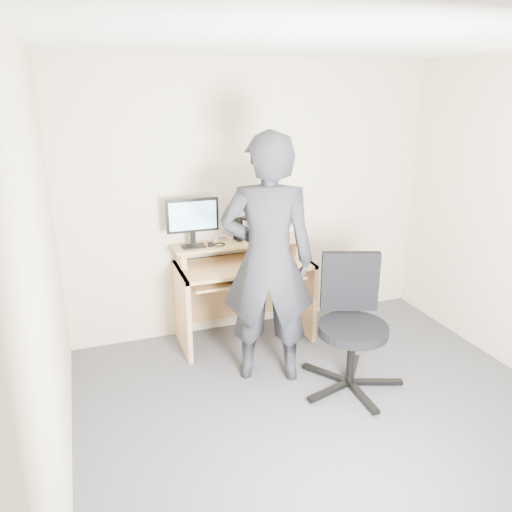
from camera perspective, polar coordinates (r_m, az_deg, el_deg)
ground at (r=3.73m, az=9.23°, el=-18.65°), size 3.50×3.50×0.00m
back_wall at (r=4.68m, az=-0.25°, el=6.39°), size 3.50×0.02×2.50m
ceiling at (r=2.99m, az=11.93°, el=23.16°), size 3.50×3.50×0.02m
desk at (r=4.62m, az=-1.67°, el=-2.89°), size 1.20×0.60×0.91m
monitor at (r=4.37m, az=-7.27°, el=4.28°), size 0.46×0.13×0.44m
external_drive at (r=4.59m, az=-1.94°, el=3.04°), size 0.07×0.13×0.20m
travel_mug at (r=4.57m, az=-1.20°, el=2.99°), size 0.11×0.11×0.20m
smartphone at (r=4.62m, az=1.51°, el=1.92°), size 0.07×0.13×0.01m
charger at (r=4.44m, az=-5.23°, el=1.32°), size 0.05×0.04×0.03m
headphones at (r=4.60m, az=-3.80°, el=1.85°), size 0.16×0.16×0.06m
keyboard at (r=4.44m, az=-0.68°, el=-2.19°), size 0.48×0.23×0.03m
mouse at (r=4.49m, az=2.98°, el=-0.54°), size 0.11×0.09×0.04m
office_chair at (r=3.95m, az=10.86°, el=-7.03°), size 0.81×0.78×1.02m
person at (r=3.81m, az=1.35°, el=-0.60°), size 0.84×0.69×1.98m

